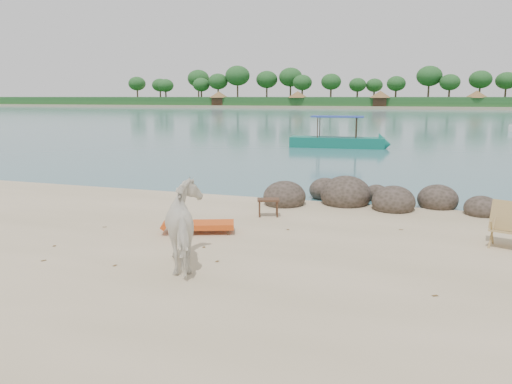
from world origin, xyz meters
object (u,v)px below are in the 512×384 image
cow (188,227)px  boulders (363,198)px  side_table (268,209)px  lounge_chair (203,222)px  deck_chair (506,227)px  boat_near (337,121)px

cow → boulders: bearing=-144.3°
side_table → lounge_chair: (-0.98, -2.04, 0.04)m
lounge_chair → deck_chair: bearing=-12.7°
boulders → side_table: 3.19m
deck_chair → boat_near: 21.88m
boulders → cow: 7.01m
deck_chair → side_table: bearing=-172.1°
cow → side_table: bearing=-127.2°
boulders → lounge_chair: 5.39m
lounge_chair → boat_near: 21.73m
deck_chair → boat_near: size_ratio=0.14×
lounge_chair → deck_chair: size_ratio=1.92×
boulders → lounge_chair: boulders is taller
cow → side_table: cow is taller
lounge_chair → side_table: bearing=43.2°
boat_near → deck_chair: bearing=-76.3°
boat_near → lounge_chair: bearing=-93.7°
cow → side_table: 4.27m
boulders → lounge_chair: size_ratio=3.57×
lounge_chair → deck_chair: (6.53, 0.96, 0.20)m
boat_near → side_table: bearing=-90.7°
side_table → deck_chair: (5.55, -1.08, 0.24)m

